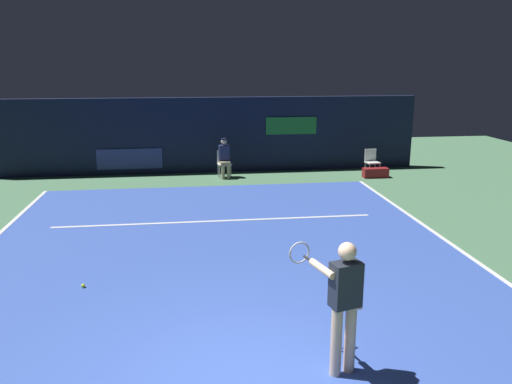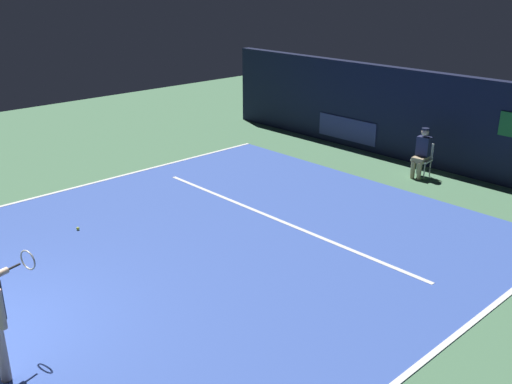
{
  "view_description": "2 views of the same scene",
  "coord_description": "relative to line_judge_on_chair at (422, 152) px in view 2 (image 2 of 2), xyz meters",
  "views": [
    {
      "loc": [
        -0.56,
        -5.26,
        3.77
      ],
      "look_at": [
        0.89,
        5.7,
        0.93
      ],
      "focal_mm": 35.55,
      "sensor_mm": 36.0,
      "label": 1
    },
    {
      "loc": [
        8.13,
        -1.68,
        5.03
      ],
      "look_at": [
        0.12,
        5.8,
        0.88
      ],
      "focal_mm": 40.22,
      "sensor_mm": 36.0,
      "label": 2
    }
  ],
  "objects": [
    {
      "name": "line_judge_on_chair",
      "position": [
        0.0,
        0.0,
        0.0
      ],
      "size": [
        0.47,
        0.56,
        1.32
      ],
      "color": "white",
      "rests_on": "ground"
    },
    {
      "name": "line_service",
      "position": [
        -0.57,
        -4.83,
        -0.67
      ],
      "size": [
        7.71,
        0.1,
        0.01
      ],
      "primitive_type": "cube",
      "color": "white",
      "rests_on": "court_surface"
    },
    {
      "name": "back_wall",
      "position": [
        -0.57,
        1.04,
        0.61
      ],
      "size": [
        15.0,
        0.33,
        2.6
      ],
      "color": "#141933",
      "rests_on": "ground"
    },
    {
      "name": "line_sideline_right",
      "position": [
        -5.46,
        -6.78,
        -0.67
      ],
      "size": [
        0.1,
        11.15,
        0.01
      ],
      "primitive_type": "cube",
      "color": "white",
      "rests_on": "court_surface"
    },
    {
      "name": "line_sideline_left",
      "position": [
        4.33,
        -6.78,
        -0.67
      ],
      "size": [
        0.1,
        11.15,
        0.01
      ],
      "primitive_type": "cube",
      "color": "white",
      "rests_on": "court_surface"
    },
    {
      "name": "tennis_ball",
      "position": [
        -3.02,
        -8.28,
        -0.64
      ],
      "size": [
        0.07,
        0.07,
        0.07
      ],
      "primitive_type": "sphere",
      "color": "#CCE033",
      "rests_on": "court_surface"
    },
    {
      "name": "ground_plane",
      "position": [
        -0.57,
        -6.78,
        -0.69
      ],
      "size": [
        29.86,
        29.86,
        0.0
      ],
      "primitive_type": "plane",
      "color": "#4C7A56"
    },
    {
      "name": "court_surface",
      "position": [
        -0.57,
        -6.78,
        -0.68
      ],
      "size": [
        9.89,
        11.15,
        0.01
      ],
      "primitive_type": "cube",
      "color": "#3856B2",
      "rests_on": "ground"
    }
  ]
}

